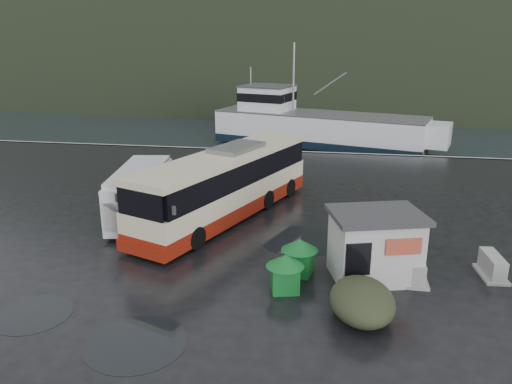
% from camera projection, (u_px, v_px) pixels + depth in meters
% --- Properties ---
extents(ground, '(160.00, 160.00, 0.00)m').
position_uv_depth(ground, '(238.00, 258.00, 20.20)').
color(ground, black).
rests_on(ground, ground).
extents(harbor_water, '(300.00, 180.00, 0.02)m').
position_uv_depth(harbor_water, '(326.00, 73.00, 123.78)').
color(harbor_water, black).
rests_on(harbor_water, ground).
extents(quay_edge, '(160.00, 0.60, 1.50)m').
position_uv_depth(quay_edge, '(289.00, 151.00, 39.03)').
color(quay_edge, '#999993').
rests_on(quay_edge, ground).
extents(headland, '(780.00, 540.00, 570.00)m').
position_uv_depth(headland, '(354.00, 54.00, 254.04)').
color(headland, black).
rests_on(headland, ground).
extents(coach_bus, '(7.31, 12.51, 3.46)m').
position_uv_depth(coach_bus, '(227.00, 216.00, 24.94)').
color(coach_bus, beige).
rests_on(coach_bus, ground).
extents(white_van, '(3.04, 6.44, 2.59)m').
position_uv_depth(white_van, '(143.00, 219.00, 24.58)').
color(white_van, silver).
rests_on(white_van, ground).
extents(waste_bin_left, '(1.17, 1.17, 1.40)m').
position_uv_depth(waste_bin_left, '(299.00, 273.00, 18.92)').
color(waste_bin_left, '#126524').
rests_on(waste_bin_left, ground).
extents(waste_bin_right, '(1.18, 1.18, 1.36)m').
position_uv_depth(waste_bin_right, '(285.00, 290.00, 17.67)').
color(waste_bin_right, '#126524').
rests_on(waste_bin_right, ground).
extents(dome_tent, '(2.34, 3.08, 1.13)m').
position_uv_depth(dome_tent, '(361.00, 316.00, 16.00)').
color(dome_tent, '#2F3620').
rests_on(dome_tent, ground).
extents(ticket_kiosk, '(3.83, 3.29, 2.56)m').
position_uv_depth(ticket_kiosk, '(372.00, 277.00, 18.63)').
color(ticket_kiosk, beige).
rests_on(ticket_kiosk, ground).
extents(jersey_barrier_a, '(0.88, 1.72, 0.85)m').
position_uv_depth(jersey_barrier_a, '(415.00, 280.00, 18.43)').
color(jersey_barrier_a, '#999993').
rests_on(jersey_barrier_a, ground).
extents(jersey_barrier_b, '(0.98, 1.75, 0.84)m').
position_uv_depth(jersey_barrier_b, '(491.00, 276.00, 18.73)').
color(jersey_barrier_b, '#999993').
rests_on(jersey_barrier_b, ground).
extents(fishing_trawler, '(23.81, 11.41, 9.32)m').
position_uv_depth(fishing_trawler, '(319.00, 132.00, 47.13)').
color(fishing_trawler, silver).
rests_on(fishing_trawler, ground).
extents(puddles, '(11.02, 11.74, 0.01)m').
position_uv_depth(puddles, '(202.00, 283.00, 18.17)').
color(puddles, black).
rests_on(puddles, ground).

